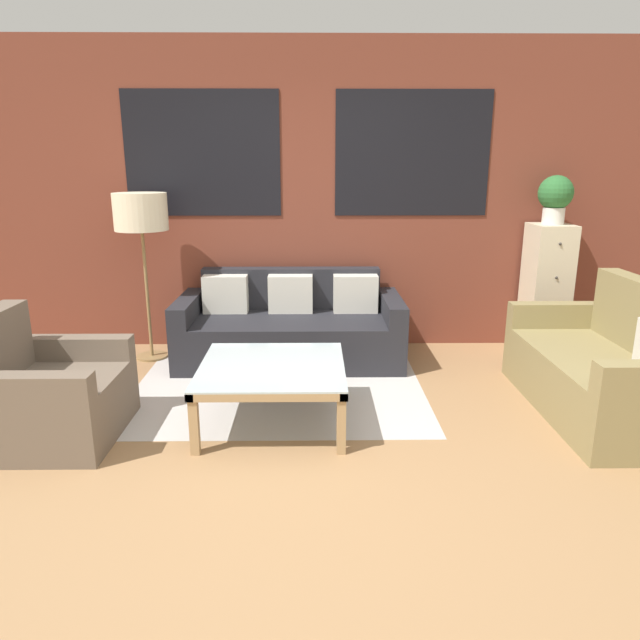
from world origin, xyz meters
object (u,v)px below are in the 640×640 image
couch_dark (290,328)px  armchair_corner (48,396)px  drawer_cabinet (545,289)px  potted_plant (555,196)px  settee_vintage (607,371)px  coffee_table (272,373)px  floor_lamp (141,216)px

couch_dark → armchair_corner: armchair_corner is taller
couch_dark → drawer_cabinet: size_ratio=1.65×
armchair_corner → potted_plant: (3.84, 1.72, 1.16)m
settee_vintage → coffee_table: 2.34m
settee_vintage → potted_plant: 1.79m
floor_lamp → armchair_corner: bearing=-97.9°
couch_dark → floor_lamp: (-1.27, 0.05, 0.99)m
coffee_table → potted_plant: potted_plant is taller
settee_vintage → coffee_table: (-2.33, -0.14, 0.05)m
coffee_table → drawer_cabinet: 2.87m
coffee_table → potted_plant: bearing=32.3°
armchair_corner → drawer_cabinet: drawer_cabinet is taller
drawer_cabinet → potted_plant: 0.84m
potted_plant → armchair_corner: bearing=-155.9°
settee_vintage → coffee_table: size_ratio=1.66×
couch_dark → drawer_cabinet: (2.35, 0.20, 0.31)m
floor_lamp → drawer_cabinet: (3.62, 0.15, -0.68)m
settee_vintage → drawer_cabinet: size_ratio=1.34×
couch_dark → settee_vintage: (2.26, -1.19, 0.02)m
settee_vintage → armchair_corner: settee_vintage is taller
drawer_cabinet → potted_plant: bearing=90.0°
drawer_cabinet → coffee_table: bearing=-147.7°
settee_vintage → potted_plant: potted_plant is taller
armchair_corner → drawer_cabinet: 4.22m
floor_lamp → coffee_table: bearing=-48.9°
settee_vintage → drawer_cabinet: drawer_cabinet is taller
settee_vintage → floor_lamp: size_ratio=1.08×
floor_lamp → potted_plant: bearing=2.4°
drawer_cabinet → couch_dark: bearing=-175.1°
coffee_table → floor_lamp: floor_lamp is taller
floor_lamp → potted_plant: size_ratio=3.45×
coffee_table → potted_plant: 3.06m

